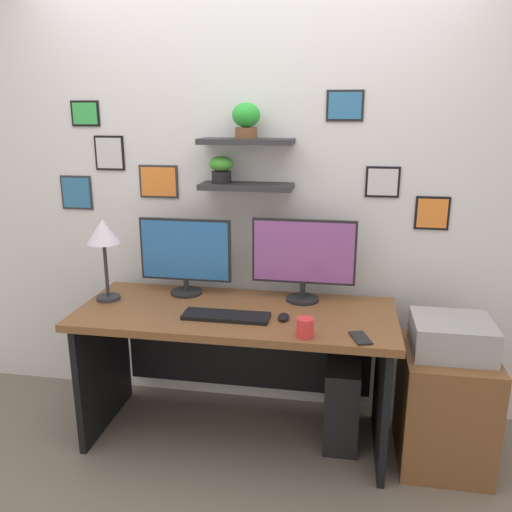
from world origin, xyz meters
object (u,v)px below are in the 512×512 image
(desk, at_px, (238,342))
(monitor_left, at_px, (185,254))
(monitor_right, at_px, (304,256))
(cell_phone, at_px, (360,338))
(coffee_mug, at_px, (305,328))
(printer, at_px, (452,336))
(computer_mouse, at_px, (283,317))
(computer_tower_right, at_px, (342,399))
(keyboard, at_px, (226,316))
(drawer_cabinet, at_px, (444,406))
(desk_lamp, at_px, (103,237))

(desk, distance_m, monitor_left, 0.58)
(monitor_right, relative_size, cell_phone, 4.02)
(coffee_mug, xyz_separation_m, printer, (0.70, 0.25, -0.10))
(monitor_right, xyz_separation_m, computer_mouse, (-0.07, -0.30, -0.24))
(computer_mouse, relative_size, computer_tower_right, 0.19)
(desk, bearing_deg, coffee_mug, -39.96)
(keyboard, bearing_deg, drawer_cabinet, 4.90)
(computer_tower_right, bearing_deg, desk, -177.21)
(monitor_right, bearing_deg, cell_phone, -56.81)
(monitor_left, xyz_separation_m, keyboard, (0.31, -0.33, -0.22))
(desk, bearing_deg, computer_tower_right, 2.79)
(computer_mouse, distance_m, drawer_cabinet, 0.95)
(monitor_right, bearing_deg, computer_tower_right, -29.23)
(printer, xyz_separation_m, computer_tower_right, (-0.52, 0.10, -0.46))
(desk_lamp, relative_size, coffee_mug, 5.04)
(monitor_right, height_order, keyboard, monitor_right)
(monitor_right, distance_m, coffee_mug, 0.53)
(keyboard, distance_m, printer, 1.12)
(monitor_right, bearing_deg, printer, -16.91)
(monitor_left, xyz_separation_m, computer_tower_right, (0.91, -0.13, -0.75))
(printer, distance_m, computer_tower_right, 0.70)
(monitor_left, xyz_separation_m, monitor_right, (0.67, 0.00, 0.02))
(cell_phone, bearing_deg, computer_mouse, 138.06)
(cell_phone, relative_size, drawer_cabinet, 0.23)
(printer, bearing_deg, monitor_left, 170.82)
(desk, height_order, computer_tower_right, desk)
(monitor_left, bearing_deg, computer_mouse, -26.75)
(desk_lamp, relative_size, printer, 1.19)
(monitor_left, bearing_deg, cell_phone, -25.69)
(monitor_right, bearing_deg, drawer_cabinet, -16.91)
(keyboard, bearing_deg, coffee_mug, -21.12)
(cell_phone, xyz_separation_m, coffee_mug, (-0.26, -0.02, 0.04))
(coffee_mug, distance_m, printer, 0.76)
(keyboard, relative_size, printer, 1.16)
(computer_mouse, bearing_deg, computer_tower_right, 28.21)
(desk, height_order, keyboard, keyboard)
(computer_tower_right, bearing_deg, drawer_cabinet, -10.49)
(monitor_left, height_order, computer_mouse, monitor_left)
(drawer_cabinet, relative_size, computer_tower_right, 1.30)
(keyboard, bearing_deg, printer, 4.90)
(desk, bearing_deg, computer_mouse, -27.75)
(monitor_left, xyz_separation_m, printer, (1.42, -0.23, -0.29))
(coffee_mug, distance_m, computer_tower_right, 0.69)
(desk_lamp, distance_m, computer_tower_right, 1.57)
(monitor_left, distance_m, desk_lamp, 0.45)
(computer_mouse, bearing_deg, desk_lamp, 172.79)
(desk, distance_m, coffee_mug, 0.56)
(computer_mouse, xyz_separation_m, printer, (0.83, 0.07, -0.07))
(desk_lamp, xyz_separation_m, cell_phone, (1.37, -0.29, -0.35))
(monitor_right, relative_size, drawer_cabinet, 0.93)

